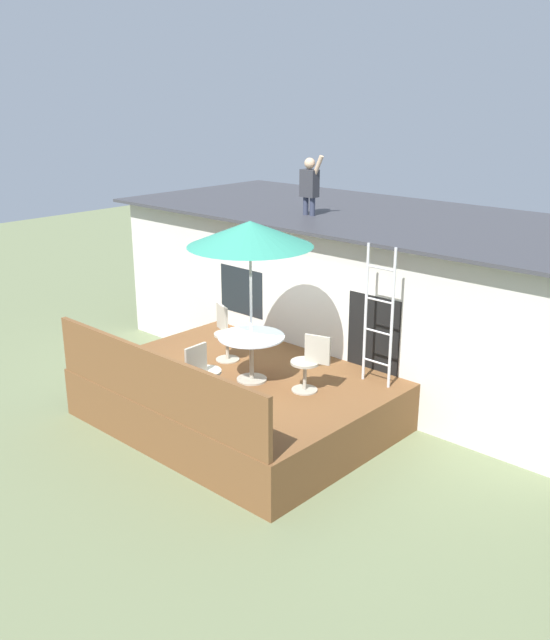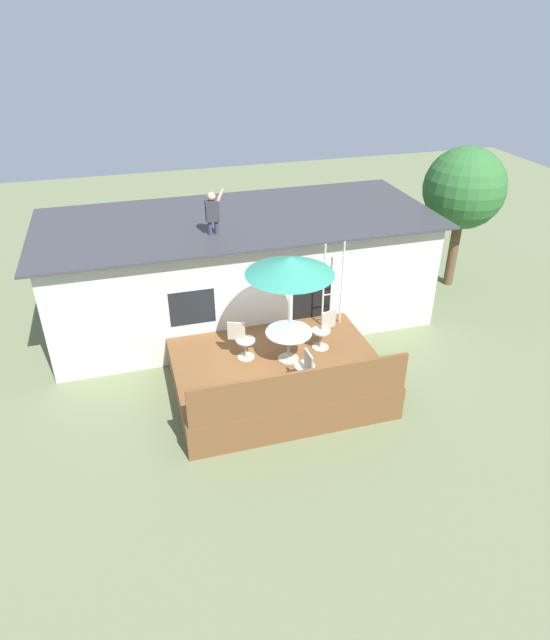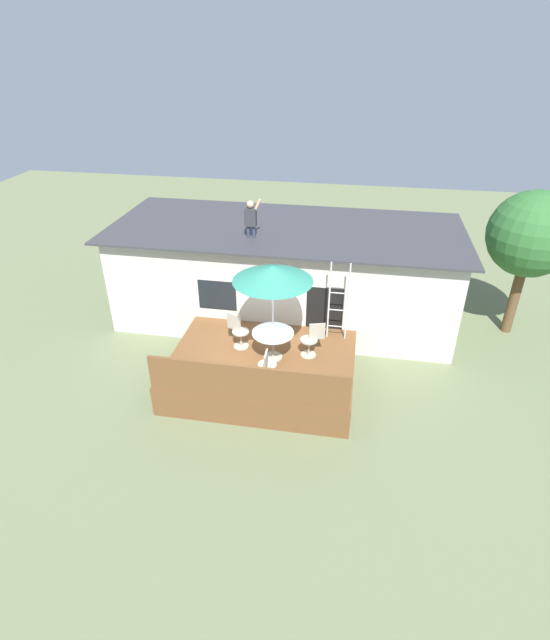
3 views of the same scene
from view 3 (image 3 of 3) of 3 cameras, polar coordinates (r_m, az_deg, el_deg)
name	(u,v)px [view 3 (image 3 of 3)]	position (r m, az deg, el deg)	size (l,w,h in m)	color
ground_plane	(263,380)	(13.07, -1.35, -6.95)	(40.00, 40.00, 0.00)	#66704C
house	(285,272)	(15.35, 1.21, 5.56)	(10.50, 4.50, 2.96)	beige
deck	(263,367)	(12.83, -1.37, -5.53)	(4.65, 3.68, 0.80)	brown
deck_railing	(247,383)	(10.92, -3.27, -7.32)	(4.55, 0.08, 0.90)	brown
patio_table	(273,338)	(12.17, -0.24, -2.10)	(1.04, 1.04, 0.74)	#A59E8C
patio_umbrella	(273,273)	(11.33, -0.26, 5.44)	(1.90, 1.90, 2.54)	silver
step_ladder	(338,302)	(12.84, 7.38, 2.13)	(0.52, 0.04, 2.20)	silver
person_figure	(251,216)	(13.83, -2.82, 11.96)	(0.47, 0.20, 1.11)	#33384C
patio_chair_left	(238,331)	(12.73, -4.30, -1.29)	(0.60, 0.44, 0.92)	#A59E8C
patio_chair_right	(312,340)	(12.37, 4.30, -2.32)	(0.61, 0.44, 0.92)	#A59E8C
patio_chair_near	(267,367)	(11.38, -0.96, -5.49)	(0.44, 0.62, 0.92)	#A59E8C
backyard_tree	(532,235)	(15.50, 27.73, 8.75)	(2.41, 2.41, 4.34)	brown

